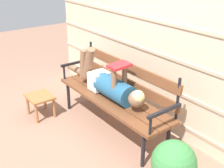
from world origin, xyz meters
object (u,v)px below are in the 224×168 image
at_px(park_bench, 117,92).
at_px(potted_plant, 173,168).
at_px(footstool, 40,100).
at_px(reclining_person, 109,84).

xyz_separation_m(park_bench, potted_plant, (1.27, -0.35, -0.16)).
relative_size(park_bench, footstool, 4.82).
height_order(reclining_person, potted_plant, reclining_person).
distance_m(park_bench, potted_plant, 1.33).
bearing_deg(park_bench, reclining_person, -134.66).
relative_size(footstool, potted_plant, 0.62).
distance_m(footstool, potted_plant, 2.15).
bearing_deg(footstool, park_bench, 38.20).
relative_size(reclining_person, footstool, 4.55).
bearing_deg(reclining_person, footstool, -142.54).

